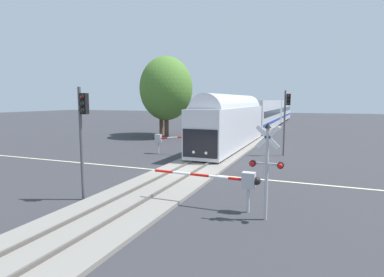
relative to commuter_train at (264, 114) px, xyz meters
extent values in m
plane|color=#333338|center=(0.00, -33.26, -2.74)|extent=(220.00, 220.00, 0.00)
cube|color=beige|center=(0.00, -33.26, -2.73)|extent=(44.00, 0.20, 0.01)
cube|color=gray|center=(0.00, -33.26, -2.65)|extent=(4.40, 80.00, 0.18)
cube|color=#56514C|center=(-0.72, -33.26, -2.49)|extent=(0.10, 80.00, 0.14)
cube|color=#56514C|center=(0.71, -33.26, -2.49)|extent=(0.10, 80.00, 0.14)
cube|color=silver|center=(0.00, -21.47, -0.47)|extent=(3.00, 18.62, 3.90)
cube|color=black|center=(0.00, -30.79, -1.05)|extent=(2.76, 0.08, 2.15)
cylinder|color=silver|center=(0.00, -21.47, 1.36)|extent=(2.76, 16.75, 2.76)
sphere|color=#F4F2CC|center=(-0.50, -30.80, -1.73)|extent=(0.24, 0.24, 0.24)
sphere|color=#F4F2CC|center=(0.50, -30.80, -1.73)|extent=(0.24, 0.24, 0.24)
cube|color=silver|center=(0.00, 0.07, -0.12)|extent=(3.00, 22.65, 4.60)
cube|color=black|center=(1.51, 0.07, 0.18)|extent=(0.04, 20.39, 0.90)
cube|color=#193899|center=(1.52, 0.07, -1.27)|extent=(0.04, 20.84, 0.36)
cube|color=silver|center=(0.00, 23.62, -0.12)|extent=(3.00, 22.65, 4.60)
cube|color=black|center=(1.51, 23.62, 0.18)|extent=(0.04, 20.39, 0.90)
cube|color=#193899|center=(1.52, 23.62, -1.27)|extent=(0.04, 20.84, 0.36)
cylinder|color=#B7B7BC|center=(5.41, -39.33, -2.19)|extent=(0.14, 0.14, 1.10)
cube|color=#B7B7BC|center=(5.41, -39.33, -1.29)|extent=(0.56, 0.40, 0.70)
sphere|color=black|center=(5.76, -39.33, -1.29)|extent=(0.36, 0.36, 0.36)
cylinder|color=red|center=(4.96, -39.33, -1.28)|extent=(0.91, 0.12, 0.13)
cylinder|color=white|center=(4.05, -39.33, -1.27)|extent=(0.91, 0.12, 0.13)
cylinder|color=red|center=(3.14, -39.33, -1.26)|extent=(0.91, 0.12, 0.13)
cylinder|color=white|center=(2.23, -39.33, -1.25)|extent=(0.91, 0.12, 0.13)
cylinder|color=red|center=(1.33, -39.33, -1.24)|extent=(0.91, 0.12, 0.13)
sphere|color=red|center=(0.87, -39.33, -1.23)|extent=(0.14, 0.14, 0.14)
cylinder|color=#B2B2B7|center=(6.25, -39.92, -0.84)|extent=(0.14, 0.14, 3.80)
cube|color=white|center=(6.25, -39.94, 0.71)|extent=(0.98, 0.05, 0.98)
cube|color=white|center=(6.25, -39.94, 0.71)|extent=(0.98, 0.05, 0.98)
cube|color=#B2B2B7|center=(6.25, -39.92, -0.38)|extent=(1.10, 0.08, 0.08)
cylinder|color=black|center=(5.70, -40.02, -0.38)|extent=(0.26, 0.18, 0.26)
cylinder|color=black|center=(6.80, -40.02, -0.38)|extent=(0.26, 0.18, 0.26)
sphere|color=red|center=(5.70, -40.12, -0.38)|extent=(0.20, 0.20, 0.20)
sphere|color=red|center=(6.80, -40.12, -0.38)|extent=(0.20, 0.20, 0.20)
cone|color=black|center=(6.25, -39.92, 1.18)|extent=(0.28, 0.28, 0.22)
cylinder|color=#B7B7BC|center=(-5.42, -27.20, -2.19)|extent=(0.14, 0.14, 1.10)
cube|color=#B7B7BC|center=(-5.42, -27.20, -1.29)|extent=(0.56, 0.40, 0.70)
sphere|color=black|center=(-5.77, -27.20, -1.29)|extent=(0.36, 0.36, 0.36)
cylinder|color=red|center=(-4.93, -27.20, -1.25)|extent=(0.99, 0.12, 0.20)
cylinder|color=white|center=(-3.95, -27.20, -1.17)|extent=(0.99, 0.12, 0.20)
cylinder|color=red|center=(-2.97, -27.20, -1.09)|extent=(0.99, 0.12, 0.20)
cylinder|color=white|center=(-2.00, -27.20, -1.02)|extent=(0.99, 0.12, 0.20)
cylinder|color=red|center=(-1.02, -27.20, -0.94)|extent=(0.99, 0.12, 0.20)
sphere|color=red|center=(-0.53, -27.20, -0.90)|extent=(0.14, 0.14, 0.14)
cylinder|color=#4C4C51|center=(-2.55, -40.58, 0.04)|extent=(0.16, 0.16, 5.55)
cube|color=black|center=(-2.27, -40.58, 2.01)|extent=(0.34, 0.26, 1.00)
sphere|color=red|center=(-2.27, -40.73, 2.33)|extent=(0.20, 0.20, 0.20)
cylinder|color=black|center=(-2.27, -40.76, 2.33)|extent=(0.24, 0.10, 0.24)
sphere|color=#262626|center=(-2.27, -40.73, 2.01)|extent=(0.20, 0.20, 0.20)
cylinder|color=black|center=(-2.27, -40.76, 2.01)|extent=(0.24, 0.10, 0.24)
sphere|color=#262626|center=(-2.27, -40.73, 1.69)|extent=(0.20, 0.20, 0.20)
cylinder|color=black|center=(-2.27, -40.76, 1.69)|extent=(0.24, 0.10, 0.24)
cylinder|color=#4C4C51|center=(5.43, -23.97, 0.15)|extent=(0.16, 0.16, 5.77)
cube|color=black|center=(5.71, -23.97, 2.23)|extent=(0.34, 0.26, 1.00)
sphere|color=red|center=(5.71, -24.12, 2.55)|extent=(0.20, 0.20, 0.20)
cylinder|color=black|center=(5.71, -24.15, 2.55)|extent=(0.24, 0.10, 0.24)
sphere|color=#262626|center=(5.71, -24.12, 2.23)|extent=(0.20, 0.20, 0.20)
cylinder|color=black|center=(5.71, -24.15, 2.23)|extent=(0.24, 0.10, 0.24)
sphere|color=#262626|center=(5.71, -24.12, 1.91)|extent=(0.20, 0.20, 0.20)
cylinder|color=black|center=(5.71, -24.15, 1.91)|extent=(0.24, 0.10, 0.24)
cylinder|color=brown|center=(-12.63, -12.53, -0.73)|extent=(0.59, 0.59, 4.02)
ellipsoid|color=#2D7533|center=(-12.63, -12.53, 4.12)|extent=(5.63, 5.63, 7.56)
cylinder|color=#4C3828|center=(-10.41, -15.38, -1.07)|extent=(0.59, 0.59, 3.34)
ellipsoid|color=#4C7A2D|center=(-10.41, -15.38, 3.72)|extent=(6.90, 6.90, 8.30)
camera|label=1|loc=(8.04, -52.62, 2.18)|focal=29.32mm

